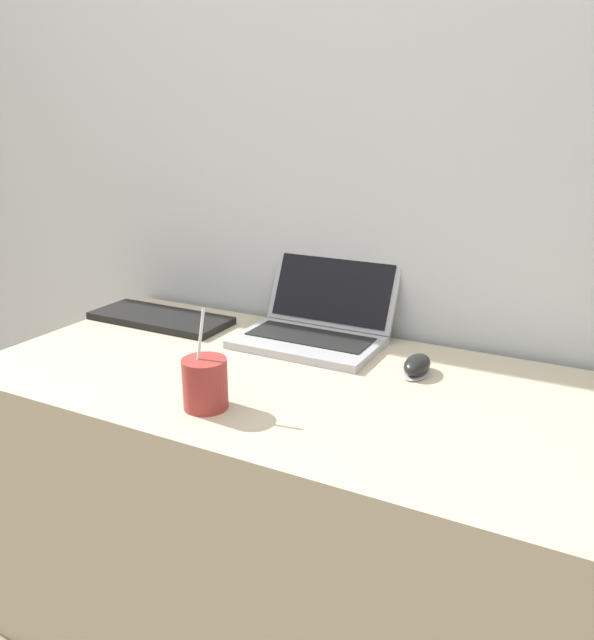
{
  "coord_description": "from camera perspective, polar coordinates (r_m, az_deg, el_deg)",
  "views": [
    {
      "loc": [
        0.62,
        -0.77,
        1.27
      ],
      "look_at": [
        -0.04,
        0.48,
        0.81
      ],
      "focal_mm": 35.0,
      "sensor_mm": 36.0,
      "label": 1
    }
  ],
  "objects": [
    {
      "name": "wall_back",
      "position": [
        1.64,
        5.53,
        17.29
      ],
      "size": [
        7.0,
        0.04,
        2.5
      ],
      "color": "silver",
      "rests_on": "ground_plane"
    },
    {
      "name": "desk",
      "position": [
        1.57,
        -1.16,
        -17.22
      ],
      "size": [
        1.39,
        0.7,
        0.72
      ],
      "color": "beige",
      "rests_on": "ground_plane"
    },
    {
      "name": "laptop",
      "position": [
        1.6,
        1.93,
        0.16
      ],
      "size": [
        0.36,
        0.33,
        0.24
      ],
      "color": "#ADADB2",
      "rests_on": "desk"
    },
    {
      "name": "drink_cup",
      "position": [
        1.24,
        -8.41,
        -5.67
      ],
      "size": [
        0.09,
        0.09,
        0.2
      ],
      "color": "#9E332D",
      "rests_on": "desk"
    },
    {
      "name": "computer_mouse",
      "position": [
        1.42,
        10.91,
        -4.14
      ],
      "size": [
        0.06,
        0.1,
        0.04
      ],
      "color": "#B2B2B7",
      "rests_on": "desk"
    },
    {
      "name": "external_keyboard",
      "position": [
        1.8,
        -12.38,
        0.16
      ],
      "size": [
        0.4,
        0.16,
        0.02
      ],
      "color": "black",
      "rests_on": "desk"
    }
  ]
}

